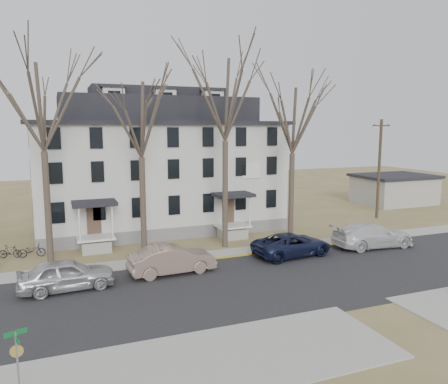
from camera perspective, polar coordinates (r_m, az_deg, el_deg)
name	(u,v)px	position (r m, az deg, el deg)	size (l,w,h in m)	color
ground	(276,296)	(23.68, 6.77, -13.29)	(120.00, 120.00, 0.00)	olive
main_road	(259,283)	(25.34, 4.60, -11.77)	(120.00, 10.00, 0.04)	#27272A
far_sidewalk	(221,255)	(30.56, -0.36, -8.18)	(120.00, 2.00, 0.08)	#A09F97
near_sidewalk_left	(141,378)	(16.99, -10.73, -22.71)	(20.00, 5.00, 0.08)	#A09F97
yellow_curb	(291,251)	(31.87, 8.73, -7.58)	(14.00, 0.25, 0.06)	gold
boarding_house	(159,166)	(38.40, -8.51, 3.33)	(20.80, 12.36, 12.05)	slate
distant_building	(394,189)	(54.12, 21.31, 0.37)	(8.50, 6.50, 3.35)	#A09F97
tree_far_left	(41,101)	(29.20, -22.77, 10.94)	(8.40, 8.40, 13.72)	#473B31
tree_mid_left	(140,114)	(29.67, -10.86, 9.96)	(7.80, 7.80, 12.74)	#473B31
tree_center	(225,94)	(31.41, 0.16, 12.72)	(9.00, 9.00, 14.70)	#473B31
tree_mid_right	(293,116)	(33.74, 9.01, 9.80)	(7.80, 7.80, 12.74)	#473B31
utility_pole_far	(379,168)	(44.34, 19.61, 2.99)	(2.00, 0.28, 9.50)	#3D3023
car_silver	(67,275)	(25.38, -19.86, -10.19)	(2.02, 5.01, 1.71)	silver
car_tan	(172,260)	(26.68, -6.83, -8.81)	(1.81, 5.19, 1.71)	gray
car_navy	(292,245)	(30.38, 8.89, -6.86)	(2.58, 5.60, 1.56)	#161C3A
car_white	(373,236)	(33.92, 18.84, -5.41)	(2.48, 6.10, 1.77)	silver
bicycle_left	(32,251)	(32.48, -23.82, -7.06)	(0.61, 1.76, 0.92)	black
bicycle_right	(10,252)	(32.88, -26.15, -7.07)	(0.41, 1.47, 0.88)	black
street_sign	(17,355)	(16.08, -25.42, -18.65)	(0.70, 0.70, 2.46)	gray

